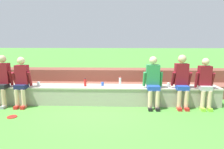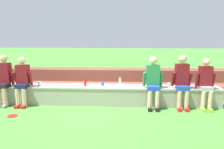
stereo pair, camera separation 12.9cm
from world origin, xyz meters
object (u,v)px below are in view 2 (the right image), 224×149
Objects in this scene: water_bottle_mid_right at (85,82)px; plastic_cup_middle at (103,84)px; plastic_cup_left_end at (39,83)px; person_center at (153,81)px; person_left_of_center at (22,80)px; plastic_cup_right_end at (169,85)px; water_bottle_near_right at (120,82)px; frisbee at (12,116)px; person_right_of_center at (182,80)px; person_far_right at (206,83)px; person_far_left at (4,79)px.

plastic_cup_middle is (0.50, 0.09, -0.06)m from water_bottle_mid_right.
water_bottle_mid_right is 2.18× the size of plastic_cup_left_end.
person_center is 12.92× the size of plastic_cup_left_end.
person_center reaches higher than person_left_of_center.
water_bottle_near_right is at bearing 177.12° from plastic_cup_right_end.
plastic_cup_middle is 0.85× the size of plastic_cup_right_end.
plastic_cup_middle reaches higher than frisbee.
water_bottle_mid_right is at bearing 175.68° from person_right_of_center.
person_far_right is (5.08, -0.00, -0.02)m from person_left_of_center.
plastic_cup_right_end reaches higher than plastic_cup_left_end.
plastic_cup_right_end is (0.48, 0.22, -0.17)m from person_center.
person_center is 0.97× the size of person_right_of_center.
person_center is at bearing 0.00° from person_far_left.
person_right_of_center is at bearing -9.06° from water_bottle_near_right.
person_right_of_center is 4.12m from plastic_cup_left_end.
person_left_of_center reaches higher than plastic_cup_middle.
person_center is 0.79m from person_right_of_center.
water_bottle_near_right reaches higher than water_bottle_mid_right.
person_left_of_center is 0.49m from plastic_cup_left_end.
water_bottle_mid_right is at bearing 179.90° from plastic_cup_right_end.
person_left_of_center is at bearing -179.56° from person_center.
person_center is 1.03× the size of person_far_right.
water_bottle_mid_right is (1.75, 0.25, -0.11)m from person_left_of_center.
person_left_of_center is 1.77m from water_bottle_mid_right.
plastic_cup_middle is 1.90m from plastic_cup_left_end.
plastic_cup_left_end is at bearing 176.39° from person_far_right.
person_right_of_center is 1.72m from water_bottle_near_right.
person_left_of_center is 5.08m from person_far_right.
person_left_of_center is 0.96× the size of person_right_of_center.
person_center reaches higher than plastic_cup_left_end.
plastic_cup_right_end is 0.53× the size of frisbee.
person_right_of_center is at bearing -4.32° from water_bottle_mid_right.
water_bottle_near_right is 1.02m from water_bottle_mid_right.
person_far_left is 5.02m from person_right_of_center.
plastic_cup_left_end is at bearing 40.05° from person_left_of_center.
plastic_cup_left_end is (-3.32, 0.27, -0.18)m from person_center.
person_far_left is 2.83m from plastic_cup_middle.
plastic_cup_left_end is (-4.11, 0.25, -0.21)m from person_right_of_center.
water_bottle_near_right is at bearing 4.98° from person_far_left.
person_far_right reaches higher than water_bottle_mid_right.
frisbee is at bearing -147.25° from water_bottle_mid_right.
person_far_right is at bearing -0.30° from person_far_left.
plastic_cup_left_end is at bearing -178.78° from plastic_cup_middle.
person_left_of_center is 4.46m from person_right_of_center.
person_far_right is 2.85m from plastic_cup_middle.
plastic_cup_middle is at bearing 177.79° from water_bottle_near_right.
person_far_left reaches higher than plastic_cup_right_end.
person_right_of_center is 2.72m from water_bottle_mid_right.
person_center is 1.94m from water_bottle_mid_right.
person_left_of_center is at bearing 97.29° from frisbee.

